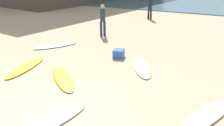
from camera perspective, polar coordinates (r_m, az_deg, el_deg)
name	(u,v)px	position (r m, az deg, el deg)	size (l,w,h in m)	color
ground_plane	(46,113)	(6.48, -15.42, -11.31)	(120.00, 120.00, 0.00)	tan
surfboard_0	(26,67)	(9.52, -19.70, -0.96)	(0.51, 2.28, 0.08)	yellow
surfboard_1	(43,125)	(5.96, -15.97, -13.99)	(0.56, 2.47, 0.08)	white
surfboard_2	(63,79)	(8.20, -11.53, -3.63)	(0.53, 2.22, 0.07)	gold
surfboard_3	(55,46)	(11.96, -13.23, 4.01)	(0.57, 2.16, 0.08)	white
surfboard_4	(142,67)	(9.02, 7.06, -1.06)	(0.57, 2.09, 0.08)	silver
surfboard_6	(208,115)	(6.56, 21.82, -11.25)	(0.53, 2.39, 0.08)	silver
beachgoer_near	(150,6)	(18.69, 8.99, 13.06)	(0.34, 0.30, 1.74)	#191E33
beachgoer_mid	(103,19)	(13.42, -2.21, 10.38)	(0.39, 0.39, 1.74)	#1E3342
beach_cooler	(119,54)	(10.07, 1.58, 2.24)	(0.49, 0.42, 0.35)	#2D56B2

